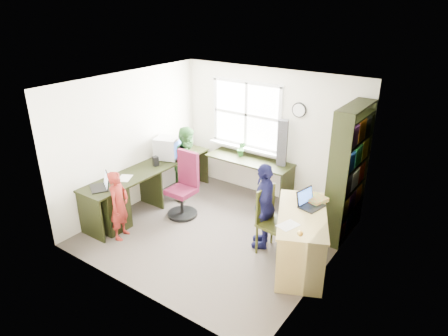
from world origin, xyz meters
name	(u,v)px	position (x,y,z in m)	size (l,w,h in m)	color
room	(219,161)	(0.01, 0.10, 1.22)	(3.64, 3.44, 2.44)	#423A34
l_desk	(143,193)	(-1.31, -0.28, 0.46)	(2.38, 2.95, 0.75)	black
right_desk	(301,228)	(1.45, 0.04, 0.58)	(1.17, 1.54, 0.81)	tan
bookshelf	(348,176)	(1.65, 1.19, 1.00)	(0.30, 1.02, 2.10)	black
swivel_chair	(184,189)	(-0.80, 0.21, 0.48)	(0.53, 0.53, 1.13)	black
wooden_chair	(271,219)	(0.96, 0.07, 0.55)	(0.49, 0.49, 1.01)	#323612
crt_monitor	(167,148)	(-1.51, 0.59, 0.96)	(0.51, 0.49, 0.41)	silver
laptop_left	(102,185)	(-1.51, -0.92, 0.81)	(0.44, 0.42, 0.23)	black
laptop_right	(309,202)	(1.42, 0.30, 0.86)	(0.35, 0.40, 0.24)	black
speaker_a	(156,161)	(-1.45, 0.22, 0.84)	(0.11, 0.11, 0.17)	black
speaker_b	(178,150)	(-1.47, 0.84, 0.84)	(0.10, 0.10, 0.19)	black
cd_tower	(282,143)	(0.35, 1.53, 1.16)	(0.20, 0.19, 0.83)	black
game_box	(315,199)	(1.43, 0.49, 0.83)	(0.35, 0.35, 0.06)	red
paper_a	(125,178)	(-1.50, -0.47, 0.75)	(0.31, 0.34, 0.00)	silver
paper_b	(288,225)	(1.42, -0.35, 0.81)	(0.27, 0.32, 0.00)	silver
potted_plant	(241,149)	(-0.46, 1.48, 0.89)	(0.16, 0.13, 0.29)	#296628
person_red	(119,205)	(-1.14, -0.93, 0.56)	(0.41, 0.27, 1.12)	maroon
person_green	(189,163)	(-1.16, 0.76, 0.69)	(0.67, 0.52, 1.38)	#2D6628
person_navy	(264,206)	(0.79, 0.16, 0.67)	(0.79, 0.33, 1.34)	#151542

